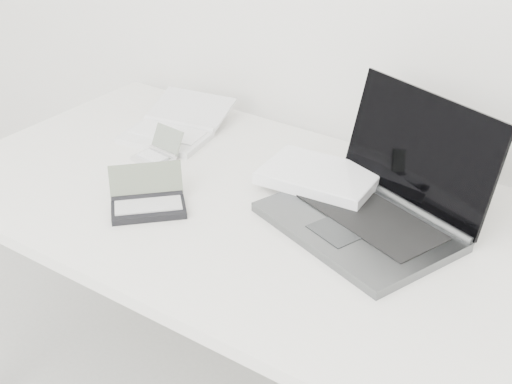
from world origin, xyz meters
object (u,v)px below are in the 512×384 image
Objects in this scene: laptop_large at (360,196)px; palmtop_charcoal at (148,202)px; desk at (277,230)px; netbook_open_white at (173,128)px.

palmtop_charcoal is (-0.39, -0.25, -0.02)m from laptop_large.
desk is at bearing -126.61° from laptop_large.
laptop_large reaches higher than netbook_open_white.
laptop_large is at bearing 34.06° from desk.
laptop_large is 0.60m from netbook_open_white.
desk is 2.97× the size of laptop_large.
desk is 8.13× the size of palmtop_charcoal.
laptop_large is 0.46m from palmtop_charcoal.
laptop_large reaches higher than desk.
palmtop_charcoal reaches higher than netbook_open_white.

